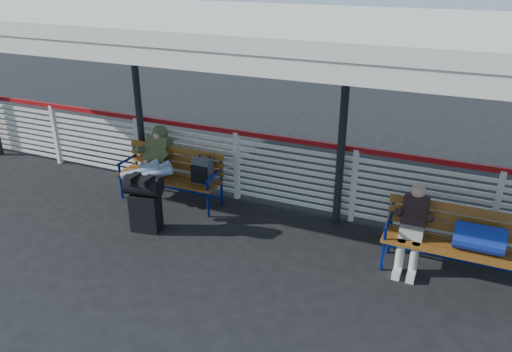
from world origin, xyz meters
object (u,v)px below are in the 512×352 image
at_px(traveler_man, 151,167).
at_px(companion_person, 412,227).
at_px(bench_left, 180,170).
at_px(luggage_stack, 145,201).
at_px(bench_right, 468,237).

bearing_deg(traveler_man, companion_person, -0.95).
relative_size(bench_left, traveler_man, 1.10).
xyz_separation_m(luggage_stack, bench_left, (-0.03, 1.04, 0.10)).
xyz_separation_m(bench_right, traveler_man, (-4.80, 0.06, 0.13)).
distance_m(luggage_stack, traveler_man, 0.81).
bearing_deg(bench_right, bench_left, 174.75).
relative_size(traveler_man, companion_person, 1.43).
distance_m(luggage_stack, bench_right, 4.50).
xyz_separation_m(luggage_stack, traveler_man, (-0.35, 0.69, 0.24)).
xyz_separation_m(bench_left, traveler_man, (-0.32, -0.35, 0.15)).
relative_size(bench_right, companion_person, 1.57).
xyz_separation_m(luggage_stack, bench_right, (4.46, 0.62, 0.11)).
height_order(bench_left, bench_right, same).
relative_size(luggage_stack, companion_person, 0.78).
xyz_separation_m(bench_left, bench_right, (4.48, -0.41, 0.01)).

